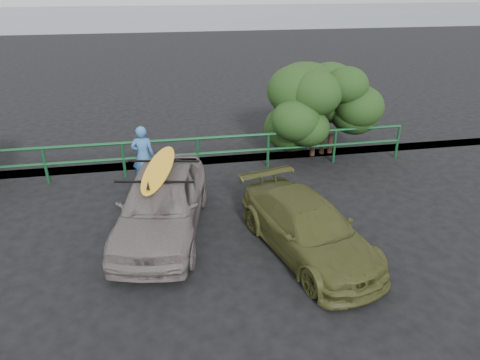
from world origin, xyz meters
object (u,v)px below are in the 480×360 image
object	(u,v)px
sedan	(162,202)
olive_vehicle	(308,228)
surfboard	(159,168)
guardrail	(161,157)
man	(143,156)

from	to	relation	value
sedan	olive_vehicle	world-z (taller)	sedan
sedan	surfboard	world-z (taller)	surfboard
olive_vehicle	guardrail	bearing A→B (deg)	108.77
guardrail	surfboard	size ratio (longest dim) A/B	5.68
sedan	guardrail	bearing A→B (deg)	100.68
guardrail	olive_vehicle	world-z (taller)	olive_vehicle
olive_vehicle	sedan	bearing A→B (deg)	140.83
guardrail	sedan	size ratio (longest dim) A/B	3.43
sedan	olive_vehicle	bearing A→B (deg)	-13.70
sedan	man	bearing A→B (deg)	111.11
man	surfboard	size ratio (longest dim) A/B	0.65
olive_vehicle	man	xyz separation A→B (m)	(-3.21, 3.71, 0.26)
surfboard	sedan	bearing A→B (deg)	0.00
sedan	man	world-z (taller)	man
guardrail	sedan	xyz separation A→B (m)	(-0.02, -2.94, 0.18)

